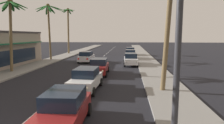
# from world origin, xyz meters

# --- Properties ---
(sidewalk_right) EXTENTS (3.20, 110.00, 0.14)m
(sidewalk_right) POSITION_xyz_m (7.80, 20.00, 0.07)
(sidewalk_right) COLOR gray
(sidewalk_right) RESTS_ON ground
(sidewalk_left) EXTENTS (3.20, 110.00, 0.14)m
(sidewalk_left) POSITION_xyz_m (-7.80, 20.00, 0.07)
(sidewalk_left) COLOR gray
(sidewalk_left) RESTS_ON ground
(lane_markings) EXTENTS (4.28, 86.94, 0.01)m
(lane_markings) POSITION_xyz_m (0.46, 19.27, 0.00)
(lane_markings) COLOR silver
(lane_markings) RESTS_ON ground
(sedan_lead_at_stop_bar) EXTENTS (2.06, 4.49, 1.68)m
(sedan_lead_at_stop_bar) POSITION_xyz_m (2.04, 2.14, 0.85)
(sedan_lead_at_stop_bar) COLOR maroon
(sedan_lead_at_stop_bar) RESTS_ON ground
(sedan_third_in_queue) EXTENTS (2.09, 4.50, 1.68)m
(sedan_third_in_queue) POSITION_xyz_m (1.72, 8.17, 0.85)
(sedan_third_in_queue) COLOR silver
(sedan_third_in_queue) RESTS_ON ground
(sedan_fifth_in_queue) EXTENTS (2.03, 4.48, 1.68)m
(sedan_fifth_in_queue) POSITION_xyz_m (1.79, 14.20, 0.85)
(sedan_fifth_in_queue) COLOR maroon
(sedan_fifth_in_queue) RESTS_ON ground
(sedan_oncoming_far) EXTENTS (2.03, 4.48, 1.68)m
(sedan_oncoming_far) POSITION_xyz_m (-1.56, 23.30, 0.85)
(sedan_oncoming_far) COLOR silver
(sedan_oncoming_far) RESTS_ON ground
(sedan_parked_nearest_kerb) EXTENTS (2.00, 4.47, 1.68)m
(sedan_parked_nearest_kerb) POSITION_xyz_m (5.24, 27.44, 0.85)
(sedan_parked_nearest_kerb) COLOR silver
(sedan_parked_nearest_kerb) RESTS_ON ground
(sedan_parked_mid_kerb) EXTENTS (2.03, 4.48, 1.68)m
(sedan_parked_mid_kerb) POSITION_xyz_m (5.26, 33.95, 0.85)
(sedan_parked_mid_kerb) COLOR silver
(sedan_parked_mid_kerb) RESTS_ON ground
(sedan_parked_far_kerb) EXTENTS (2.07, 4.50, 1.68)m
(sedan_parked_far_kerb) POSITION_xyz_m (5.22, 20.80, 0.85)
(sedan_parked_far_kerb) COLOR silver
(sedan_parked_far_kerb) RESTS_ON ground
(palm_left_second) EXTENTS (3.30, 3.36, 8.05)m
(palm_left_second) POSITION_xyz_m (-7.88, 14.46, 6.06)
(palm_left_second) COLOR brown
(palm_left_second) RESTS_ON ground
(palm_left_third) EXTENTS (4.64, 4.53, 9.23)m
(palm_left_third) POSITION_xyz_m (-8.20, 25.49, 6.95)
(palm_left_third) COLOR brown
(palm_left_third) RESTS_ON ground
(palm_left_farthest) EXTENTS (3.30, 3.17, 10.04)m
(palm_left_farthest) POSITION_xyz_m (-8.42, 36.54, 6.87)
(palm_left_farthest) COLOR brown
(palm_left_farthest) RESTS_ON ground
(palm_right_second) EXTENTS (3.61, 3.81, 7.95)m
(palm_right_second) POSITION_xyz_m (7.67, 8.23, 5.65)
(palm_right_second) COLOR brown
(palm_right_second) RESTS_ON ground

